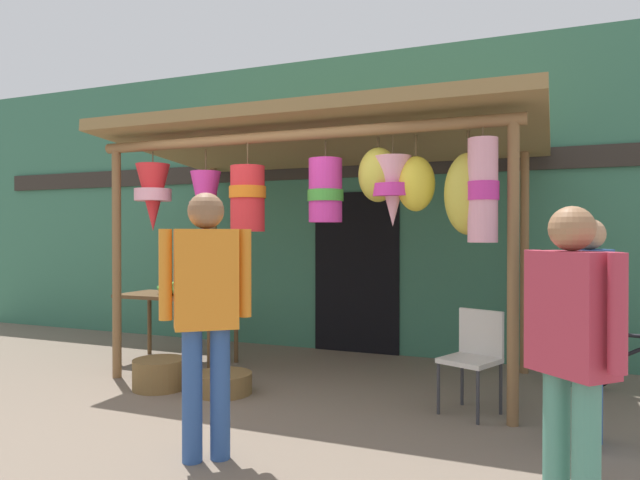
{
  "coord_description": "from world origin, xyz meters",
  "views": [
    {
      "loc": [
        2.49,
        -4.68,
        1.47
      ],
      "look_at": [
        0.27,
        0.71,
        1.41
      ],
      "focal_mm": 32.05,
      "sensor_mm": 36.0,
      "label": 1
    }
  ],
  "objects_px": {
    "wicker_basket_by_table": "(159,374)",
    "shopper_by_bananas": "(571,343)",
    "customer_foreground": "(589,313)",
    "vendor_in_orange": "(206,301)",
    "flower_heap_on_table": "(185,288)",
    "wicker_basket_spare": "(223,383)",
    "display_table": "(177,302)",
    "folding_chair": "(475,352)"
  },
  "relations": [
    {
      "from": "flower_heap_on_table",
      "to": "vendor_in_orange",
      "type": "distance_m",
      "value": 2.92
    },
    {
      "from": "shopper_by_bananas",
      "to": "vendor_in_orange",
      "type": "bearing_deg",
      "value": 176.52
    },
    {
      "from": "folding_chair",
      "to": "customer_foreground",
      "type": "height_order",
      "value": "customer_foreground"
    },
    {
      "from": "shopper_by_bananas",
      "to": "wicker_basket_by_table",
      "type": "bearing_deg",
      "value": 158.2
    },
    {
      "from": "vendor_in_orange",
      "to": "shopper_by_bananas",
      "type": "relative_size",
      "value": 1.08
    },
    {
      "from": "shopper_by_bananas",
      "to": "wicker_basket_spare",
      "type": "bearing_deg",
      "value": 152.48
    },
    {
      "from": "vendor_in_orange",
      "to": "flower_heap_on_table",
      "type": "bearing_deg",
      "value": 128.42
    },
    {
      "from": "display_table",
      "to": "wicker_basket_spare",
      "type": "bearing_deg",
      "value": -37.21
    },
    {
      "from": "flower_heap_on_table",
      "to": "customer_foreground",
      "type": "relative_size",
      "value": 0.42
    },
    {
      "from": "folding_chair",
      "to": "shopper_by_bananas",
      "type": "bearing_deg",
      "value": -69.44
    },
    {
      "from": "display_table",
      "to": "vendor_in_orange",
      "type": "height_order",
      "value": "vendor_in_orange"
    },
    {
      "from": "folding_chair",
      "to": "wicker_basket_spare",
      "type": "bearing_deg",
      "value": -172.05
    },
    {
      "from": "display_table",
      "to": "vendor_in_orange",
      "type": "distance_m",
      "value": 2.98
    },
    {
      "from": "vendor_in_orange",
      "to": "customer_foreground",
      "type": "distance_m",
      "value": 2.62
    },
    {
      "from": "wicker_basket_spare",
      "to": "wicker_basket_by_table",
      "type": "bearing_deg",
      "value": -171.8
    },
    {
      "from": "display_table",
      "to": "vendor_in_orange",
      "type": "relative_size",
      "value": 0.76
    },
    {
      "from": "folding_chair",
      "to": "wicker_basket_spare",
      "type": "relative_size",
      "value": 1.57
    },
    {
      "from": "customer_foreground",
      "to": "wicker_basket_spare",
      "type": "bearing_deg",
      "value": 176.87
    },
    {
      "from": "customer_foreground",
      "to": "vendor_in_orange",
      "type": "bearing_deg",
      "value": -152.3
    },
    {
      "from": "display_table",
      "to": "wicker_basket_by_table",
      "type": "distance_m",
      "value": 1.24
    },
    {
      "from": "wicker_basket_by_table",
      "to": "shopper_by_bananas",
      "type": "distance_m",
      "value": 3.92
    },
    {
      "from": "display_table",
      "to": "flower_heap_on_table",
      "type": "relative_size",
      "value": 2.0
    },
    {
      "from": "folding_chair",
      "to": "wicker_basket_by_table",
      "type": "relative_size",
      "value": 1.67
    },
    {
      "from": "wicker_basket_by_table",
      "to": "customer_foreground",
      "type": "distance_m",
      "value": 3.79
    },
    {
      "from": "customer_foreground",
      "to": "shopper_by_bananas",
      "type": "height_order",
      "value": "shopper_by_bananas"
    },
    {
      "from": "customer_foreground",
      "to": "shopper_by_bananas",
      "type": "xyz_separation_m",
      "value": [
        -0.15,
        -1.35,
        0.02
      ]
    },
    {
      "from": "folding_chair",
      "to": "shopper_by_bananas",
      "type": "xyz_separation_m",
      "value": [
        0.69,
        -1.83,
        0.44
      ]
    },
    {
      "from": "wicker_basket_by_table",
      "to": "shopper_by_bananas",
      "type": "height_order",
      "value": "shopper_by_bananas"
    },
    {
      "from": "folding_chair",
      "to": "wicker_basket_spare",
      "type": "distance_m",
      "value": 2.28
    },
    {
      "from": "flower_heap_on_table",
      "to": "folding_chair",
      "type": "height_order",
      "value": "flower_heap_on_table"
    },
    {
      "from": "wicker_basket_spare",
      "to": "display_table",
      "type": "bearing_deg",
      "value": 142.79
    },
    {
      "from": "wicker_basket_spare",
      "to": "shopper_by_bananas",
      "type": "xyz_separation_m",
      "value": [
        2.91,
        -1.52,
        0.85
      ]
    },
    {
      "from": "vendor_in_orange",
      "to": "customer_foreground",
      "type": "bearing_deg",
      "value": 27.7
    },
    {
      "from": "flower_heap_on_table",
      "to": "folding_chair",
      "type": "distance_m",
      "value": 3.37
    },
    {
      "from": "flower_heap_on_table",
      "to": "wicker_basket_by_table",
      "type": "height_order",
      "value": "flower_heap_on_table"
    },
    {
      "from": "wicker_basket_spare",
      "to": "customer_foreground",
      "type": "height_order",
      "value": "customer_foreground"
    },
    {
      "from": "folding_chair",
      "to": "shopper_by_bananas",
      "type": "distance_m",
      "value": 2.0
    },
    {
      "from": "display_table",
      "to": "wicker_basket_spare",
      "type": "relative_size",
      "value": 2.49
    },
    {
      "from": "folding_chair",
      "to": "shopper_by_bananas",
      "type": "relative_size",
      "value": 0.52
    },
    {
      "from": "shopper_by_bananas",
      "to": "display_table",
      "type": "bearing_deg",
      "value": 149.5
    },
    {
      "from": "vendor_in_orange",
      "to": "display_table",
      "type": "bearing_deg",
      "value": 129.99
    },
    {
      "from": "flower_heap_on_table",
      "to": "wicker_basket_spare",
      "type": "distance_m",
      "value": 1.59
    }
  ]
}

